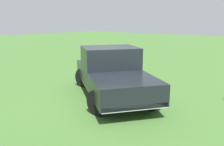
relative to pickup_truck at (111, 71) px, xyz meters
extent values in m
plane|color=#477533|center=(-0.07, 0.28, -0.95)|extent=(80.00, 80.00, 0.00)
cylinder|color=black|center=(-1.92, 0.33, -0.55)|extent=(0.80, 0.22, 0.80)
cylinder|color=black|center=(-0.95, 1.70, -0.55)|extent=(0.80, 0.22, 0.80)
cylinder|color=black|center=(0.74, -1.54, -0.55)|extent=(0.80, 0.22, 0.80)
cylinder|color=black|center=(1.70, -0.18, -0.55)|extent=(0.80, 0.22, 0.80)
cube|color=black|center=(-1.35, 0.95, -0.21)|extent=(2.80, 2.78, 0.64)
cube|color=black|center=(0.14, -0.10, 0.17)|extent=(2.47, 2.55, 1.40)
cube|color=slate|center=(0.14, -0.10, 0.61)|extent=(2.18, 2.28, 0.48)
cube|color=black|center=(0.97, -0.68, -0.23)|extent=(3.13, 3.02, 0.60)
cube|color=silver|center=(-2.14, 1.50, -0.47)|extent=(1.19, 1.62, 0.16)
camera|label=1|loc=(-5.57, 6.55, 1.82)|focal=38.14mm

